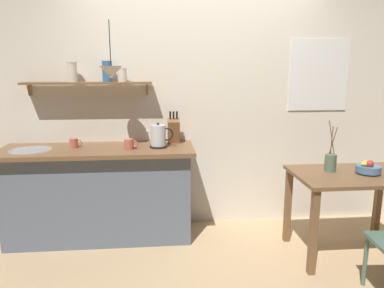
{
  "coord_description": "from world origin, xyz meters",
  "views": [
    {
      "loc": [
        -0.42,
        -3.14,
        1.67
      ],
      "look_at": [
        -0.1,
        0.25,
        0.95
      ],
      "focal_mm": 34.08,
      "sensor_mm": 36.0,
      "label": 1
    }
  ],
  "objects_px": {
    "dining_table": "(351,187)",
    "coffee_mug_spare": "(129,144)",
    "knife_block": "(174,130)",
    "fruit_bowl": "(368,168)",
    "coffee_mug_by_sink": "(74,143)",
    "pendant_lamp": "(111,72)",
    "twig_vase": "(330,162)",
    "electric_kettle": "(159,136)"
  },
  "relations": [
    {
      "from": "coffee_mug_by_sink",
      "to": "coffee_mug_spare",
      "type": "distance_m",
      "value": 0.54
    },
    {
      "from": "electric_kettle",
      "to": "fruit_bowl",
      "type": "bearing_deg",
      "value": -15.79
    },
    {
      "from": "dining_table",
      "to": "coffee_mug_spare",
      "type": "distance_m",
      "value": 2.03
    },
    {
      "from": "electric_kettle",
      "to": "knife_block",
      "type": "xyz_separation_m",
      "value": [
        0.15,
        0.2,
        0.02
      ]
    },
    {
      "from": "twig_vase",
      "to": "pendant_lamp",
      "type": "relative_size",
      "value": 0.92
    },
    {
      "from": "fruit_bowl",
      "to": "electric_kettle",
      "type": "height_order",
      "value": "electric_kettle"
    },
    {
      "from": "twig_vase",
      "to": "coffee_mug_spare",
      "type": "relative_size",
      "value": 3.56
    },
    {
      "from": "coffee_mug_by_sink",
      "to": "pendant_lamp",
      "type": "height_order",
      "value": "pendant_lamp"
    },
    {
      "from": "electric_kettle",
      "to": "pendant_lamp",
      "type": "bearing_deg",
      "value": -170.17
    },
    {
      "from": "dining_table",
      "to": "fruit_bowl",
      "type": "xyz_separation_m",
      "value": [
        0.13,
        -0.01,
        0.18
      ]
    },
    {
      "from": "knife_block",
      "to": "coffee_mug_by_sink",
      "type": "relative_size",
      "value": 2.77
    },
    {
      "from": "coffee_mug_spare",
      "to": "pendant_lamp",
      "type": "xyz_separation_m",
      "value": [
        -0.14,
        -0.01,
        0.66
      ]
    },
    {
      "from": "pendant_lamp",
      "to": "coffee_mug_by_sink",
      "type": "bearing_deg",
      "value": 161.74
    },
    {
      "from": "coffee_mug_spare",
      "to": "pendant_lamp",
      "type": "height_order",
      "value": "pendant_lamp"
    },
    {
      "from": "knife_block",
      "to": "coffee_mug_spare",
      "type": "distance_m",
      "value": 0.51
    },
    {
      "from": "knife_block",
      "to": "coffee_mug_by_sink",
      "type": "xyz_separation_m",
      "value": [
        -0.95,
        -0.14,
        -0.08
      ]
    },
    {
      "from": "dining_table",
      "to": "pendant_lamp",
      "type": "bearing_deg",
      "value": 168.37
    },
    {
      "from": "electric_kettle",
      "to": "pendant_lamp",
      "type": "xyz_separation_m",
      "value": [
        -0.41,
        -0.07,
        0.6
      ]
    },
    {
      "from": "dining_table",
      "to": "fruit_bowl",
      "type": "distance_m",
      "value": 0.22
    },
    {
      "from": "dining_table",
      "to": "coffee_mug_by_sink",
      "type": "height_order",
      "value": "coffee_mug_by_sink"
    },
    {
      "from": "coffee_mug_by_sink",
      "to": "dining_table",
      "type": "bearing_deg",
      "value": -12.7
    },
    {
      "from": "fruit_bowl",
      "to": "coffee_mug_spare",
      "type": "distance_m",
      "value": 2.14
    },
    {
      "from": "knife_block",
      "to": "coffee_mug_spare",
      "type": "xyz_separation_m",
      "value": [
        -0.42,
        -0.26,
        -0.08
      ]
    },
    {
      "from": "twig_vase",
      "to": "knife_block",
      "type": "bearing_deg",
      "value": 156.08
    },
    {
      "from": "twig_vase",
      "to": "coffee_mug_by_sink",
      "type": "xyz_separation_m",
      "value": [
        -2.32,
        0.47,
        0.12
      ]
    },
    {
      "from": "fruit_bowl",
      "to": "electric_kettle",
      "type": "bearing_deg",
      "value": 164.21
    },
    {
      "from": "fruit_bowl",
      "to": "dining_table",
      "type": "bearing_deg",
      "value": 174.97
    },
    {
      "from": "knife_block",
      "to": "coffee_mug_by_sink",
      "type": "height_order",
      "value": "knife_block"
    },
    {
      "from": "dining_table",
      "to": "electric_kettle",
      "type": "height_order",
      "value": "electric_kettle"
    },
    {
      "from": "fruit_bowl",
      "to": "coffee_mug_by_sink",
      "type": "relative_size",
      "value": 1.8
    },
    {
      "from": "twig_vase",
      "to": "coffee_mug_by_sink",
      "type": "height_order",
      "value": "twig_vase"
    },
    {
      "from": "dining_table",
      "to": "knife_block",
      "type": "distance_m",
      "value": 1.73
    },
    {
      "from": "dining_table",
      "to": "fruit_bowl",
      "type": "height_order",
      "value": "fruit_bowl"
    },
    {
      "from": "coffee_mug_by_sink",
      "to": "electric_kettle",
      "type": "bearing_deg",
      "value": -4.17
    },
    {
      "from": "twig_vase",
      "to": "pendant_lamp",
      "type": "xyz_separation_m",
      "value": [
        -1.93,
        0.34,
        0.79
      ]
    },
    {
      "from": "dining_table",
      "to": "electric_kettle",
      "type": "distance_m",
      "value": 1.8
    },
    {
      "from": "dining_table",
      "to": "coffee_mug_by_sink",
      "type": "relative_size",
      "value": 8.63
    },
    {
      "from": "twig_vase",
      "to": "coffee_mug_spare",
      "type": "distance_m",
      "value": 1.83
    },
    {
      "from": "knife_block",
      "to": "fruit_bowl",
      "type": "bearing_deg",
      "value": -23.18
    },
    {
      "from": "coffee_mug_by_sink",
      "to": "fruit_bowl",
      "type": "bearing_deg",
      "value": -12.33
    },
    {
      "from": "fruit_bowl",
      "to": "coffee_mug_by_sink",
      "type": "bearing_deg",
      "value": 167.67
    },
    {
      "from": "electric_kettle",
      "to": "coffee_mug_by_sink",
      "type": "distance_m",
      "value": 0.8
    }
  ]
}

